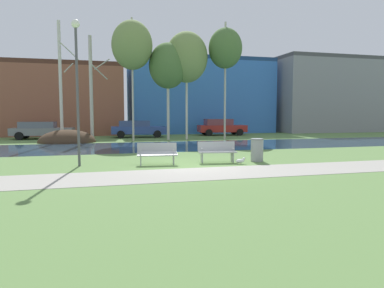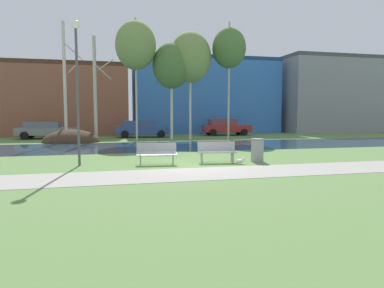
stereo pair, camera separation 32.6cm
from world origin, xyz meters
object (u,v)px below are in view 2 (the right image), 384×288
at_px(bench_left, 157,153).
at_px(streetlamp, 77,70).
at_px(parked_van_nearest_grey, 47,130).
at_px(parked_sedan_second_blue, 142,128).
at_px(bench_right, 217,151).
at_px(trash_bin, 257,150).
at_px(parked_hatch_third_red, 225,127).
at_px(seagull, 240,161).

bearing_deg(bench_left, streetlamp, 172.77).
xyz_separation_m(parked_van_nearest_grey, parked_sedan_second_blue, (7.73, 0.08, 0.02)).
bearing_deg(parked_sedan_second_blue, bench_left, -93.45).
relative_size(bench_right, trash_bin, 1.69).
bearing_deg(streetlamp, parked_van_nearest_grey, 103.06).
height_order(bench_left, bench_right, same).
height_order(trash_bin, parked_van_nearest_grey, parked_van_nearest_grey).
distance_m(bench_right, streetlamp, 6.46).
height_order(streetlamp, parked_hatch_third_red, streetlamp).
distance_m(bench_left, parked_hatch_third_red, 19.57).
bearing_deg(seagull, trash_bin, 29.82).
distance_m(trash_bin, parked_sedan_second_blue, 16.98).
bearing_deg(trash_bin, parked_van_nearest_grey, 123.73).
bearing_deg(bench_left, seagull, -12.30).
xyz_separation_m(parked_van_nearest_grey, parked_hatch_third_red, (15.69, 0.99, 0.06)).
bearing_deg(parked_sedan_second_blue, seagull, -82.30).
xyz_separation_m(bench_right, parked_van_nearest_grey, (-9.29, 16.41, 0.28)).
bearing_deg(parked_sedan_second_blue, parked_hatch_third_red, 6.51).
distance_m(bench_right, trash_bin, 1.78).
height_order(bench_right, seagull, bench_right).
xyz_separation_m(bench_right, seagull, (0.77, -0.72, -0.34)).
height_order(bench_right, parked_van_nearest_grey, parked_van_nearest_grey).
bearing_deg(parked_van_nearest_grey, bench_left, -67.68).
bearing_deg(parked_hatch_third_red, streetlamp, -125.12).
height_order(bench_left, trash_bin, trash_bin).
bearing_deg(bench_right, bench_left, 180.00).
relative_size(parked_van_nearest_grey, parked_sedan_second_blue, 1.03).
xyz_separation_m(bench_right, parked_hatch_third_red, (6.40, 17.40, 0.34)).
height_order(bench_left, parked_hatch_third_red, parked_hatch_third_red).
relative_size(streetlamp, parked_hatch_third_red, 1.21).
bearing_deg(seagull, streetlamp, 170.09).
relative_size(parked_sedan_second_blue, parked_hatch_third_red, 1.03).
distance_m(bench_left, parked_van_nearest_grey, 17.75).
xyz_separation_m(trash_bin, streetlamp, (-7.34, 0.54, 3.21)).
relative_size(bench_left, parked_van_nearest_grey, 0.34).
xyz_separation_m(streetlamp, parked_sedan_second_blue, (4.02, 16.11, -2.95)).
bearing_deg(streetlamp, bench_right, -3.94).
bearing_deg(streetlamp, trash_bin, -4.17).
height_order(seagull, parked_sedan_second_blue, parked_sedan_second_blue).
relative_size(bench_right, parked_van_nearest_grey, 0.34).
height_order(parked_sedan_second_blue, parked_hatch_third_red, parked_hatch_third_red).
xyz_separation_m(bench_right, trash_bin, (1.77, -0.15, 0.04)).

